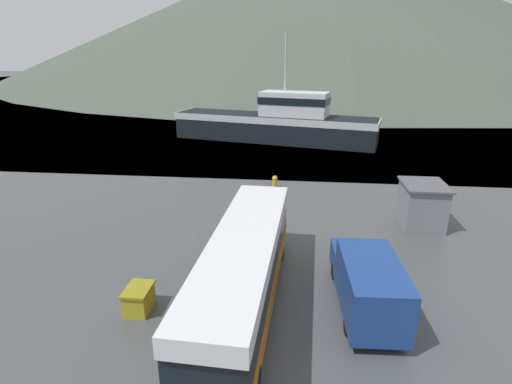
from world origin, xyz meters
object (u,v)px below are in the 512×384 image
(fishing_boat, at_px, (277,122))
(tour_bus, at_px, (244,268))
(delivery_van, at_px, (367,281))
(dock_kiosk, at_px, (422,205))
(storage_bin, at_px, (139,299))

(fishing_boat, bearing_deg, tour_bus, -165.22)
(tour_bus, distance_m, delivery_van, 4.97)
(tour_bus, bearing_deg, dock_kiosk, 46.89)
(dock_kiosk, bearing_deg, delivery_van, -117.14)
(delivery_van, bearing_deg, dock_kiosk, 60.11)
(delivery_van, relative_size, dock_kiosk, 2.11)
(tour_bus, relative_size, storage_bin, 8.83)
(delivery_van, xyz_separation_m, storage_bin, (-9.14, -1.09, -0.74))
(storage_bin, xyz_separation_m, dock_kiosk, (13.66, 9.91, 0.81))
(fishing_boat, distance_m, dock_kiosk, 25.25)
(storage_bin, bearing_deg, dock_kiosk, 35.97)
(storage_bin, distance_m, dock_kiosk, 16.90)
(delivery_van, bearing_deg, tour_bus, -178.00)
(storage_bin, height_order, dock_kiosk, dock_kiosk)
(fishing_boat, relative_size, storage_bin, 17.31)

